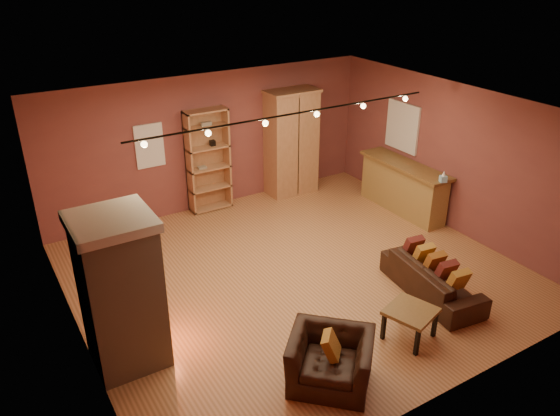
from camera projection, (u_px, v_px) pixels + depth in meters
floor at (297, 273)px, 9.23m from camera, size 7.00×7.00×0.00m
ceiling at (299, 112)px, 8.02m from camera, size 7.00×7.00×0.00m
back_wall at (211, 142)px, 11.13m from camera, size 7.00×0.02×2.80m
left_wall at (69, 257)px, 6.99m from camera, size 0.02×6.50×2.80m
right_wall at (454, 158)px, 10.26m from camera, size 0.02×6.50×2.80m
fireplace at (121, 292)px, 6.89m from camera, size 1.01×0.98×2.12m
back_window at (149, 146)px, 10.44m from camera, size 0.56×0.04×0.86m
bookcase at (207, 159)px, 11.10m from camera, size 0.87×0.34×2.13m
armoire at (291, 142)px, 11.83m from camera, size 1.14×0.65×2.31m
bar_counter at (403, 187)px, 11.22m from camera, size 0.59×2.17×1.04m
tissue_box at (443, 177)px, 10.12m from camera, size 0.14×0.14×0.21m
right_window at (402, 127)px, 11.22m from camera, size 0.05×0.90×1.00m
loveseat at (433, 273)px, 8.54m from camera, size 0.78×1.90×0.77m
armchair at (331, 353)px, 6.76m from camera, size 1.20×1.20×0.90m
coffee_table at (411, 314)px, 7.55m from camera, size 0.78×0.78×0.47m
track_rail at (292, 116)px, 8.22m from camera, size 5.20×0.09×0.13m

